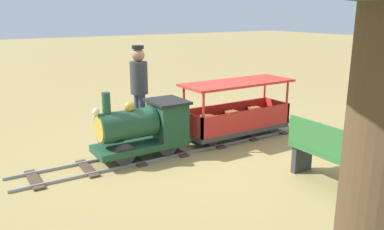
# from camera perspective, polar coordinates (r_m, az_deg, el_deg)

# --- Properties ---
(ground_plane) EXTENTS (60.00, 60.00, 0.00)m
(ground_plane) POSITION_cam_1_polar(r_m,az_deg,el_deg) (6.63, 2.40, -4.21)
(ground_plane) COLOR #A38C51
(track) EXTENTS (0.69, 5.70, 0.04)m
(track) POSITION_cam_1_polar(r_m,az_deg,el_deg) (6.46, 0.19, -4.54)
(track) COLOR gray
(track) RESTS_ON ground_plane
(locomotive) EXTENTS (0.65, 1.45, 1.04)m
(locomotive) POSITION_cam_1_polar(r_m,az_deg,el_deg) (5.92, -6.91, -1.72)
(locomotive) COLOR #1E472D
(locomotive) RESTS_ON ground_plane
(passenger_car) EXTENTS (0.75, 2.00, 0.97)m
(passenger_car) POSITION_cam_1_polar(r_m,az_deg,el_deg) (6.85, 6.55, 0.05)
(passenger_car) COLOR #3F3F3F
(passenger_car) RESTS_ON ground_plane
(conductor_person) EXTENTS (0.30, 0.30, 1.62)m
(conductor_person) POSITION_cam_1_polar(r_m,az_deg,el_deg) (6.75, -7.72, 4.41)
(conductor_person) COLOR #282D47
(conductor_person) RESTS_ON ground_plane
(park_bench) EXTENTS (1.31, 0.43, 0.82)m
(park_bench) POSITION_cam_1_polar(r_m,az_deg,el_deg) (5.22, 20.04, -5.66)
(park_bench) COLOR #2D6B33
(park_bench) RESTS_ON ground_plane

